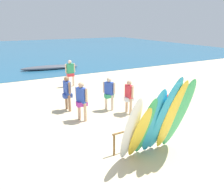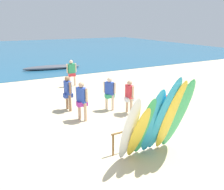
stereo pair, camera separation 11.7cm
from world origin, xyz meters
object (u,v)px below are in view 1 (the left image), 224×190
(surfboard_teal_4, at_px, (164,117))
(beach_chair_red, at_px, (169,102))
(beachgoer_by_water, at_px, (67,91))
(surfboard_white_0, at_px, (131,131))
(surfboard_teal_3, at_px, (154,123))
(surfboard_rack, at_px, (141,132))
(surfboard_green_2, at_px, (146,127))
(surfboard_yellow_5, at_px, (171,117))
(beachgoer_midbeach, at_px, (109,91))
(surfboard_yellow_1, at_px, (139,134))
(surfboard_green_6, at_px, (178,116))
(beachgoer_photographing, at_px, (70,71))
(distant_boat, at_px, (50,68))
(beachgoer_strolling, at_px, (129,95))
(beachgoer_near_rack, at_px, (82,99))

(surfboard_teal_4, distance_m, beach_chair_red, 4.08)
(beachgoer_by_water, height_order, beach_chair_red, beachgoer_by_water)
(surfboard_white_0, distance_m, surfboard_teal_3, 0.82)
(surfboard_rack, bearing_deg, surfboard_green_2, -113.75)
(surfboard_teal_4, xyz_separation_m, surfboard_yellow_5, (0.23, -0.04, -0.06))
(surfboard_green_2, distance_m, beachgoer_midbeach, 4.18)
(beachgoer_by_water, bearing_deg, surfboard_yellow_1, 178.24)
(surfboard_green_6, distance_m, beach_chair_red, 3.79)
(surfboard_yellow_1, bearing_deg, beachgoer_photographing, 81.00)
(beachgoer_midbeach, height_order, beachgoer_by_water, beachgoer_by_water)
(surfboard_teal_4, xyz_separation_m, beachgoer_by_water, (-1.36, 5.12, -0.39))
(surfboard_green_6, bearing_deg, surfboard_rack, 139.10)
(beachgoer_by_water, xyz_separation_m, distant_boat, (1.63, 10.17, -0.77))
(distant_boat, bearing_deg, surfboard_green_6, -89.20)
(surfboard_white_0, xyz_separation_m, beachgoer_strolling, (2.08, 3.32, -0.19))
(surfboard_teal_4, height_order, beach_chair_red, surfboard_teal_4)
(surfboard_yellow_1, height_order, surfboard_teal_4, surfboard_teal_4)
(surfboard_teal_3, relative_size, beachgoer_near_rack, 1.45)
(surfboard_yellow_5, height_order, surfboard_green_6, surfboard_green_6)
(beachgoer_photographing, height_order, beachgoer_strolling, beachgoer_photographing)
(beachgoer_photographing, distance_m, distant_boat, 6.22)
(surfboard_teal_3, relative_size, surfboard_yellow_5, 0.89)
(surfboard_teal_4, relative_size, beachgoer_strolling, 1.83)
(beachgoer_midbeach, relative_size, beach_chair_red, 1.99)
(surfboard_yellow_5, xyz_separation_m, beachgoer_by_water, (-1.59, 5.16, -0.33))
(surfboard_teal_3, distance_m, beachgoer_strolling, 3.56)
(surfboard_teal_3, xyz_separation_m, beachgoer_near_rack, (-0.90, 3.61, -0.19))
(surfboard_green_2, distance_m, beach_chair_red, 4.32)
(beachgoer_midbeach, distance_m, distant_boat, 11.08)
(surfboard_yellow_1, relative_size, surfboard_teal_4, 0.71)
(surfboard_teal_4, distance_m, beachgoer_photographing, 9.13)
(surfboard_teal_3, bearing_deg, beachgoer_near_rack, 107.65)
(surfboard_yellow_5, distance_m, distant_boat, 15.37)
(beachgoer_strolling, bearing_deg, distant_boat, -0.94)
(beach_chair_red, bearing_deg, surfboard_green_2, -147.78)
(surfboard_teal_4, xyz_separation_m, distant_boat, (0.27, 15.29, -1.16))
(surfboard_white_0, height_order, beachgoer_midbeach, surfboard_white_0)
(surfboard_white_0, height_order, surfboard_yellow_1, surfboard_white_0)
(surfboard_yellow_1, distance_m, distant_boat, 15.27)
(surfboard_white_0, distance_m, beach_chair_red, 4.82)
(surfboard_yellow_1, height_order, beachgoer_strolling, surfboard_yellow_1)
(surfboard_green_6, bearing_deg, distant_boat, 94.99)
(surfboard_yellow_1, xyz_separation_m, surfboard_teal_3, (0.53, 0.03, 0.21))
(beachgoer_photographing, xyz_separation_m, distant_boat, (0.15, 6.16, -0.81))
(beachgoer_strolling, relative_size, distant_boat, 0.31)
(surfboard_yellow_5, bearing_deg, beachgoer_strolling, 80.76)
(surfboard_teal_3, height_order, distant_boat, surfboard_teal_3)
(surfboard_yellow_5, relative_size, beachgoer_midbeach, 1.71)
(surfboard_white_0, bearing_deg, surfboard_rack, 33.30)
(surfboard_teal_3, xyz_separation_m, beachgoer_midbeach, (0.67, 4.13, -0.24))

